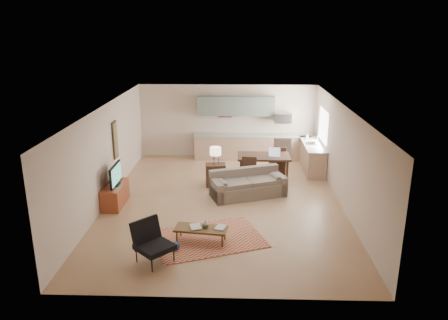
{
  "coord_description": "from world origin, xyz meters",
  "views": [
    {
      "loc": [
        0.38,
        -11.36,
        4.79
      ],
      "look_at": [
        0.0,
        0.3,
        1.15
      ],
      "focal_mm": 35.0,
      "sensor_mm": 36.0,
      "label": 1
    }
  ],
  "objects_px": {
    "coffee_table": "(201,235)",
    "sofa": "(248,184)",
    "dining_table": "(263,168)",
    "tv_credenza": "(115,195)",
    "armchair": "(154,243)",
    "console_table": "(216,175)"
  },
  "relations": [
    {
      "from": "coffee_table",
      "to": "tv_credenza",
      "type": "xyz_separation_m",
      "value": [
        -2.55,
        2.1,
        0.11
      ]
    },
    {
      "from": "armchair",
      "to": "tv_credenza",
      "type": "bearing_deg",
      "value": 72.65
    },
    {
      "from": "coffee_table",
      "to": "sofa",
      "type": "bearing_deg",
      "value": 76.01
    },
    {
      "from": "coffee_table",
      "to": "armchair",
      "type": "bearing_deg",
      "value": -126.38
    },
    {
      "from": "coffee_table",
      "to": "armchair",
      "type": "distance_m",
      "value": 1.3
    },
    {
      "from": "armchair",
      "to": "tv_credenza",
      "type": "distance_m",
      "value": 3.44
    },
    {
      "from": "coffee_table",
      "to": "dining_table",
      "type": "distance_m",
      "value": 4.51
    },
    {
      "from": "sofa",
      "to": "dining_table",
      "type": "height_order",
      "value": "dining_table"
    },
    {
      "from": "sofa",
      "to": "dining_table",
      "type": "relative_size",
      "value": 1.35
    },
    {
      "from": "console_table",
      "to": "dining_table",
      "type": "bearing_deg",
      "value": 12.78
    },
    {
      "from": "coffee_table",
      "to": "console_table",
      "type": "relative_size",
      "value": 1.72
    },
    {
      "from": "coffee_table",
      "to": "dining_table",
      "type": "xyz_separation_m",
      "value": [
        1.64,
        4.2,
        0.24
      ]
    },
    {
      "from": "armchair",
      "to": "tv_credenza",
      "type": "xyz_separation_m",
      "value": [
        -1.66,
        3.01,
        -0.15
      ]
    },
    {
      "from": "console_table",
      "to": "dining_table",
      "type": "relative_size",
      "value": 0.42
    },
    {
      "from": "dining_table",
      "to": "coffee_table",
      "type": "bearing_deg",
      "value": -111.67
    },
    {
      "from": "coffee_table",
      "to": "console_table",
      "type": "height_order",
      "value": "console_table"
    },
    {
      "from": "sofa",
      "to": "tv_credenza",
      "type": "height_order",
      "value": "sofa"
    },
    {
      "from": "sofa",
      "to": "coffee_table",
      "type": "xyz_separation_m",
      "value": [
        -1.13,
        -2.85,
        -0.21
      ]
    },
    {
      "from": "sofa",
      "to": "armchair",
      "type": "bearing_deg",
      "value": -138.43
    },
    {
      "from": "armchair",
      "to": "tv_credenza",
      "type": "height_order",
      "value": "armchair"
    },
    {
      "from": "tv_credenza",
      "to": "console_table",
      "type": "xyz_separation_m",
      "value": [
        2.69,
        1.57,
        0.06
      ]
    },
    {
      "from": "sofa",
      "to": "armchair",
      "type": "relative_size",
      "value": 2.49
    }
  ]
}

